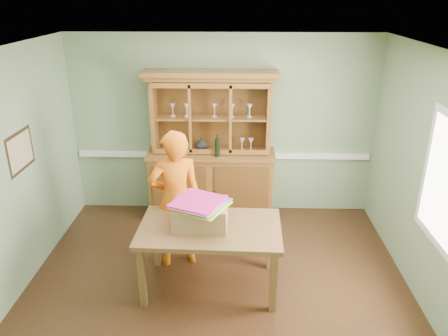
{
  "coord_description": "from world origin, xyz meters",
  "views": [
    {
      "loc": [
        0.21,
        -4.25,
        3.24
      ],
      "look_at": [
        0.06,
        0.4,
        1.33
      ],
      "focal_mm": 35.0,
      "sensor_mm": 36.0,
      "label": 1
    }
  ],
  "objects_px": {
    "dining_table": "(210,234)",
    "cardboard_box": "(201,215)",
    "china_hutch": "(211,168)",
    "person": "(176,200)"
  },
  "relations": [
    {
      "from": "dining_table",
      "to": "cardboard_box",
      "type": "xyz_separation_m",
      "value": [
        -0.1,
        0.03,
        0.23
      ]
    },
    {
      "from": "china_hutch",
      "to": "cardboard_box",
      "type": "height_order",
      "value": "china_hutch"
    },
    {
      "from": "china_hutch",
      "to": "person",
      "type": "distance_m",
      "value": 1.33
    },
    {
      "from": "cardboard_box",
      "to": "person",
      "type": "relative_size",
      "value": 0.33
    },
    {
      "from": "dining_table",
      "to": "person",
      "type": "bearing_deg",
      "value": 134.46
    },
    {
      "from": "china_hutch",
      "to": "person",
      "type": "relative_size",
      "value": 1.25
    },
    {
      "from": "china_hutch",
      "to": "cardboard_box",
      "type": "distance_m",
      "value": 1.74
    },
    {
      "from": "china_hutch",
      "to": "dining_table",
      "type": "relative_size",
      "value": 1.37
    },
    {
      "from": "cardboard_box",
      "to": "person",
      "type": "bearing_deg",
      "value": 126.91
    },
    {
      "from": "china_hutch",
      "to": "person",
      "type": "height_order",
      "value": "china_hutch"
    }
  ]
}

